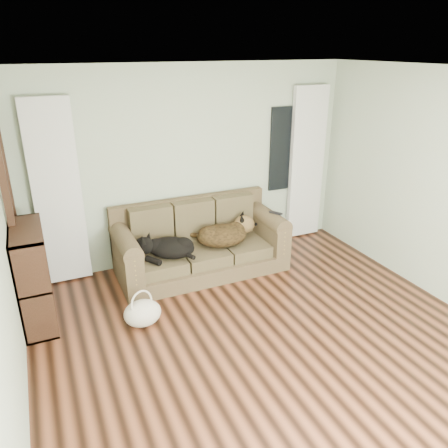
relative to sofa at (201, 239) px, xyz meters
name	(u,v)px	position (x,y,z in m)	size (l,w,h in m)	color
floor	(283,358)	(0.07, -1.97, -0.45)	(5.00, 5.00, 0.00)	black
ceiling	(301,73)	(0.07, -1.97, 2.15)	(5.00, 5.00, 0.00)	white
wall_back	(190,166)	(0.07, 0.53, 0.85)	(4.50, 0.04, 2.60)	#AABA9B
curtain_left	(57,195)	(-1.63, 0.45, 0.70)	(0.55, 0.08, 2.25)	silver
curtain_right	(306,164)	(1.87, 0.45, 0.70)	(0.55, 0.08, 2.25)	silver
window_pane	(285,149)	(1.52, 0.50, 0.95)	(0.50, 0.03, 1.20)	black
door_casing	(13,219)	(-2.13, 0.07, 0.60)	(0.07, 0.60, 2.10)	black
sofa	(201,239)	(0.00, 0.00, 0.00)	(2.16, 0.93, 0.89)	#3A331B
dog_black_lab	(168,247)	(-0.48, -0.11, 0.03)	(0.59, 0.41, 0.25)	black
dog_shepherd	(224,234)	(0.31, -0.05, 0.04)	(0.69, 0.49, 0.30)	black
tv_remote	(276,213)	(0.99, -0.19, 0.28)	(0.05, 0.19, 0.02)	black
tote_bag	(142,312)	(-1.02, -0.89, -0.29)	(0.40, 0.31, 0.29)	beige
bookshelf	(34,280)	(-2.02, -0.34, 0.05)	(0.32, 0.87, 1.08)	black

